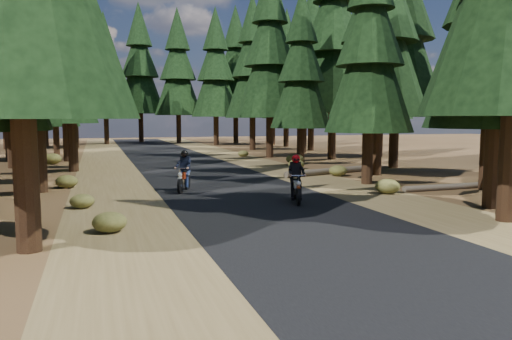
% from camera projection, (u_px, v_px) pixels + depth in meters
% --- Properties ---
extents(ground, '(120.00, 120.00, 0.00)m').
position_uv_depth(ground, '(271.00, 209.00, 15.72)').
color(ground, '#463019').
rests_on(ground, ground).
extents(road, '(6.00, 100.00, 0.01)m').
position_uv_depth(road, '(230.00, 188.00, 20.45)').
color(road, black).
rests_on(road, ground).
extents(shoulder_l, '(3.20, 100.00, 0.01)m').
position_uv_depth(shoulder_l, '(114.00, 193.00, 19.05)').
color(shoulder_l, brown).
rests_on(shoulder_l, ground).
extents(shoulder_r, '(3.20, 100.00, 0.01)m').
position_uv_depth(shoulder_r, '(331.00, 184.00, 21.86)').
color(shoulder_r, brown).
rests_on(shoulder_r, ground).
extents(pine_forest, '(34.59, 55.08, 16.32)m').
position_uv_depth(pine_forest, '(170.00, 46.00, 34.82)').
color(pine_forest, black).
rests_on(pine_forest, ground).
extents(log_near, '(5.31, 1.99, 0.32)m').
position_uv_depth(log_near, '(327.00, 171.00, 25.42)').
color(log_near, '#4C4233').
rests_on(log_near, ground).
extents(log_far, '(3.84, 0.41, 0.24)m').
position_uv_depth(log_far, '(444.00, 187.00, 19.92)').
color(log_far, '#4C4233').
rests_on(log_far, ground).
extents(understory_shrubs, '(15.48, 27.16, 0.67)m').
position_uv_depth(understory_shrubs, '(218.00, 169.00, 25.17)').
color(understory_shrubs, '#474C1E').
rests_on(understory_shrubs, ground).
extents(rider_lead, '(1.02, 1.91, 1.63)m').
position_uv_depth(rider_lead, '(296.00, 187.00, 16.88)').
color(rider_lead, silver).
rests_on(rider_lead, road).
extents(rider_follow, '(1.22, 1.87, 1.61)m').
position_uv_depth(rider_follow, '(184.00, 178.00, 19.43)').
color(rider_follow, maroon).
rests_on(rider_follow, road).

